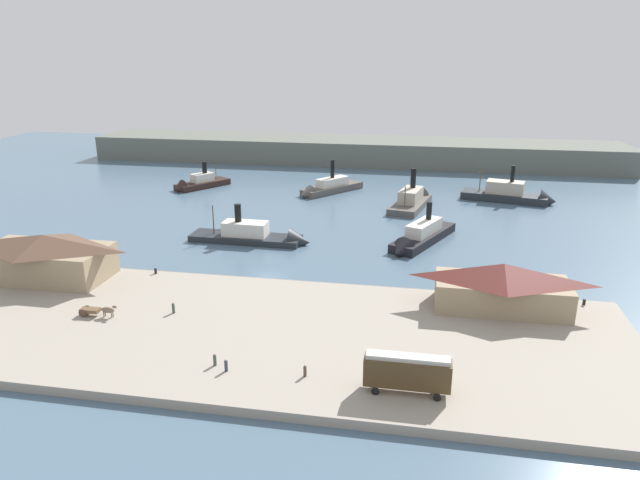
{
  "coord_description": "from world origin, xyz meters",
  "views": [
    {
      "loc": [
        25.7,
        -91.03,
        37.54
      ],
      "look_at": [
        6.05,
        15.6,
        2.0
      ],
      "focal_mm": 32.76,
      "sensor_mm": 36.0,
      "label": 1
    }
  ],
  "objects_px": {
    "pedestrian_walking_east": "(305,371)",
    "ferry_departing_north": "(515,195)",
    "street_tram": "(407,371)",
    "horse_cart": "(97,310)",
    "ferry_shed_central_terminal": "(45,256)",
    "ferry_shed_customs_shed": "(502,286)",
    "mooring_post_center_east": "(584,302)",
    "pedestrian_by_tram": "(226,366)",
    "ferry_mid_harbor": "(419,238)",
    "ferry_moored_east": "(327,188)",
    "ferry_outer_harbor": "(261,236)",
    "ferry_approaching_east": "(413,199)",
    "pedestrian_walking_west": "(173,308)",
    "pedestrian_standing_center": "(215,360)",
    "mooring_post_west": "(156,271)",
    "ferry_near_quay": "(197,184)"
  },
  "relations": [
    {
      "from": "ferry_approaching_east",
      "to": "ferry_shed_customs_shed",
      "type": "bearing_deg",
      "value": -76.81
    },
    {
      "from": "ferry_departing_north",
      "to": "horse_cart",
      "type": "bearing_deg",
      "value": -128.88
    },
    {
      "from": "pedestrian_standing_center",
      "to": "ferry_departing_north",
      "type": "bearing_deg",
      "value": 63.66
    },
    {
      "from": "street_tram",
      "to": "ferry_outer_harbor",
      "type": "bearing_deg",
      "value": 121.3
    },
    {
      "from": "ferry_outer_harbor",
      "to": "ferry_departing_north",
      "type": "xyz_separation_m",
      "value": [
        55.18,
        44.16,
        0.42
      ]
    },
    {
      "from": "pedestrian_standing_center",
      "to": "mooring_post_west",
      "type": "distance_m",
      "value": 33.95
    },
    {
      "from": "mooring_post_west",
      "to": "ferry_outer_harbor",
      "type": "bearing_deg",
      "value": 62.48
    },
    {
      "from": "pedestrian_standing_center",
      "to": "ferry_mid_harbor",
      "type": "xyz_separation_m",
      "value": [
        23.08,
        54.38,
        -0.45
      ]
    },
    {
      "from": "horse_cart",
      "to": "pedestrian_by_tram",
      "type": "xyz_separation_m",
      "value": [
        23.07,
        -11.0,
        -0.19
      ]
    },
    {
      "from": "pedestrian_walking_east",
      "to": "ferry_departing_north",
      "type": "xyz_separation_m",
      "value": [
        35.48,
        94.7,
        -0.21
      ]
    },
    {
      "from": "ferry_shed_central_terminal",
      "to": "ferry_shed_customs_shed",
      "type": "bearing_deg",
      "value": 0.85
    },
    {
      "from": "mooring_post_center_east",
      "to": "ferry_departing_north",
      "type": "relative_size",
      "value": 0.04
    },
    {
      "from": "pedestrian_standing_center",
      "to": "ferry_outer_harbor",
      "type": "distance_m",
      "value": 50.82
    },
    {
      "from": "ferry_approaching_east",
      "to": "pedestrian_by_tram",
      "type": "bearing_deg",
      "value": -102.45
    },
    {
      "from": "pedestrian_walking_west",
      "to": "ferry_mid_harbor",
      "type": "bearing_deg",
      "value": 50.56
    },
    {
      "from": "ferry_departing_north",
      "to": "street_tram",
      "type": "bearing_deg",
      "value": -103.87
    },
    {
      "from": "horse_cart",
      "to": "mooring_post_center_east",
      "type": "xyz_separation_m",
      "value": [
        69.41,
        16.83,
        -0.48
      ]
    },
    {
      "from": "pedestrian_walking_west",
      "to": "ferry_moored_east",
      "type": "relative_size",
      "value": 0.09
    },
    {
      "from": "pedestrian_walking_west",
      "to": "ferry_approaching_east",
      "type": "bearing_deg",
      "value": 66.32
    },
    {
      "from": "pedestrian_walking_west",
      "to": "mooring_post_west",
      "type": "distance_m",
      "value": 17.02
    },
    {
      "from": "pedestrian_by_tram",
      "to": "ferry_approaching_east",
      "type": "relative_size",
      "value": 0.07
    },
    {
      "from": "ferry_shed_customs_shed",
      "to": "mooring_post_center_east",
      "type": "distance_m",
      "value": 13.38
    },
    {
      "from": "pedestrian_by_tram",
      "to": "mooring_post_west",
      "type": "distance_m",
      "value": 35.85
    },
    {
      "from": "street_tram",
      "to": "ferry_outer_harbor",
      "type": "xyz_separation_m",
      "value": [
        -31.49,
        51.8,
        -2.59
      ]
    },
    {
      "from": "pedestrian_by_tram",
      "to": "mooring_post_center_east",
      "type": "relative_size",
      "value": 1.79
    },
    {
      "from": "ferry_outer_harbor",
      "to": "pedestrian_standing_center",
      "type": "bearing_deg",
      "value": -80.36
    },
    {
      "from": "ferry_moored_east",
      "to": "street_tram",
      "type": "bearing_deg",
      "value": -75.06
    },
    {
      "from": "ferry_shed_customs_shed",
      "to": "ferry_departing_north",
      "type": "distance_m",
      "value": 72.04
    },
    {
      "from": "pedestrian_walking_east",
      "to": "pedestrian_walking_west",
      "type": "bearing_deg",
      "value": 149.01
    },
    {
      "from": "pedestrian_walking_west",
      "to": "pedestrian_walking_east",
      "type": "bearing_deg",
      "value": -30.99
    },
    {
      "from": "mooring_post_center_east",
      "to": "street_tram",
      "type": "bearing_deg",
      "value": -131.42
    },
    {
      "from": "mooring_post_west",
      "to": "ferry_near_quay",
      "type": "bearing_deg",
      "value": 106.16
    },
    {
      "from": "pedestrian_standing_center",
      "to": "ferry_moored_east",
      "type": "bearing_deg",
      "value": 91.63
    },
    {
      "from": "street_tram",
      "to": "ferry_shed_central_terminal",
      "type": "bearing_deg",
      "value": 158.55
    },
    {
      "from": "ferry_shed_central_terminal",
      "to": "ferry_mid_harbor",
      "type": "distance_m",
      "value": 68.74
    },
    {
      "from": "pedestrian_standing_center",
      "to": "ferry_departing_north",
      "type": "relative_size",
      "value": 0.07
    },
    {
      "from": "ferry_shed_customs_shed",
      "to": "street_tram",
      "type": "xyz_separation_m",
      "value": [
        -12.66,
        -24.84,
        -0.91
      ]
    },
    {
      "from": "pedestrian_walking_east",
      "to": "ferry_outer_harbor",
      "type": "bearing_deg",
      "value": 111.31
    },
    {
      "from": "ferry_moored_east",
      "to": "ferry_outer_harbor",
      "type": "relative_size",
      "value": 0.79
    },
    {
      "from": "street_tram",
      "to": "mooring_post_center_east",
      "type": "height_order",
      "value": "street_tram"
    },
    {
      "from": "pedestrian_by_tram",
      "to": "ferry_outer_harbor",
      "type": "relative_size",
      "value": 0.06
    },
    {
      "from": "ferry_departing_north",
      "to": "pedestrian_walking_east",
      "type": "bearing_deg",
      "value": -110.54
    },
    {
      "from": "horse_cart",
      "to": "pedestrian_walking_west",
      "type": "xyz_separation_m",
      "value": [
        10.26,
        2.94,
        -0.15
      ]
    },
    {
      "from": "pedestrian_walking_west",
      "to": "ferry_moored_east",
      "type": "distance_m",
      "value": 82.07
    },
    {
      "from": "ferry_shed_central_terminal",
      "to": "ferry_approaching_east",
      "type": "height_order",
      "value": "ferry_approaching_east"
    },
    {
      "from": "ferry_shed_customs_shed",
      "to": "pedestrian_standing_center",
      "type": "xyz_separation_m",
      "value": [
        -35.63,
        -23.14,
        -2.83
      ]
    },
    {
      "from": "ferry_shed_customs_shed",
      "to": "ferry_outer_harbor",
      "type": "relative_size",
      "value": 0.77
    },
    {
      "from": "ferry_shed_central_terminal",
      "to": "pedestrian_walking_east",
      "type": "xyz_separation_m",
      "value": [
        48.67,
        -22.49,
        -3.11
      ]
    },
    {
      "from": "ferry_near_quay",
      "to": "pedestrian_by_tram",
      "type": "bearing_deg",
      "value": -66.28
    },
    {
      "from": "mooring_post_center_east",
      "to": "pedestrian_by_tram",
      "type": "bearing_deg",
      "value": -149.01
    }
  ]
}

